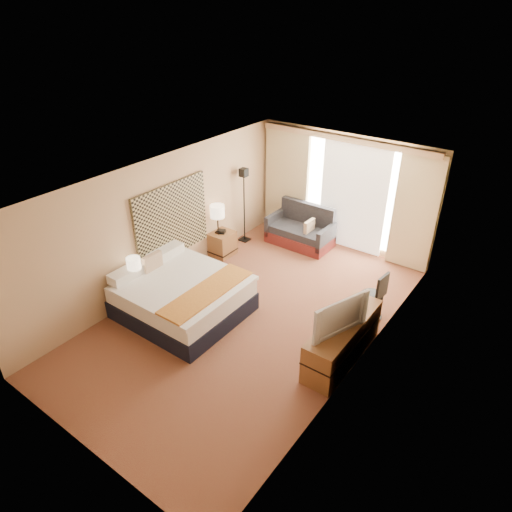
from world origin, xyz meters
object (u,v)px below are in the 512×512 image
Objects in this scene: desk_chair at (374,298)px; television at (336,313)px; bed at (182,296)px; nightstand_right at (222,244)px; floor_lamp at (244,191)px; media_dresser at (343,340)px; lamp_left at (134,264)px; loveseat at (301,232)px; lamp_right at (217,212)px; nightstand_left at (136,295)px.

television is (-0.02, -1.51, 0.58)m from desk_chair.
nightstand_right is at bearing 111.07° from bed.
floor_lamp reaches higher than nightstand_right.
media_dresser is at bearing -31.66° from floor_lamp.
desk_chair reaches higher than media_dresser.
television reaches higher than nightstand_right.
lamp_left is at bearing -154.23° from bed.
bed is at bearing 118.67° from television.
bed is 3.62m from loveseat.
bed is at bearing 25.77° from lamp_left.
lamp_right reaches higher than bed.
nightstand_right is at bearing -87.98° from floor_lamp.
bed is 1.38× the size of loveseat.
lamp_right is at bearing 159.70° from media_dresser.
desk_chair is 3.78m from lamp_right.
lamp_left is (-3.66, -1.02, 0.61)m from media_dresser.
nightstand_right is 3.97m from media_dresser.
bed reaches higher than desk_chair.
media_dresser is 1.21× the size of loveseat.
loveseat is at bearing 58.64° from television.
desk_chair is 0.91× the size of television.
bed is 1.15× the size of floor_lamp.
nightstand_right is 0.37× the size of loveseat.
nightstand_left is at bearing -105.84° from loveseat.
loveseat is (-2.56, 2.95, -0.04)m from media_dresser.
lamp_left is at bearing -142.03° from desk_chair.
bed is 1.04m from lamp_left.
loveseat is at bearing 74.10° from nightstand_left.
floor_lamp is at bearing 75.83° from television.
television is at bearing 12.55° from nightstand_left.
desk_chair reaches higher than nightstand_right.
nightstand_left is at bearing -142.00° from desk_chair.
media_dresser is 1.74× the size of television.
floor_lamp is 3.93m from desk_chair.
media_dresser is 1.91× the size of desk_chair.
media_dresser reaches higher than nightstand_left.
nightstand_right is at bearing -177.08° from desk_chair.
desk_chair is (-0.03, 1.28, 0.07)m from media_dresser.
nightstand_left is 1.04× the size of lamp_left.
desk_chair reaches higher than nightstand_left.
floor_lamp is at bearing 88.40° from lamp_right.
nightstand_left is 2.56m from lamp_right.
bed is at bearing -140.42° from desk_chair.
desk_chair is 1.42× the size of lamp_right.
bed reaches higher than media_dresser.
bed reaches higher than nightstand_left.
lamp_right is (-0.10, 2.41, 0.10)m from lamp_left.
lamp_right is at bearing 92.31° from lamp_left.
desk_chair is 1.62m from television.
bed is 3.12× the size of lamp_right.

